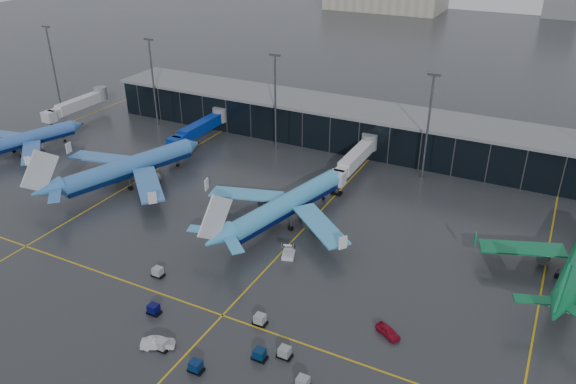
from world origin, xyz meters
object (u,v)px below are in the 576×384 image
at_px(service_van_red, 388,331).
at_px(service_van_white, 158,343).
at_px(airliner_klm_west, 20,132).
at_px(mobile_airstair, 289,253).
at_px(airliner_arkefly, 128,156).
at_px(airliner_klm_near, 287,193).
at_px(baggage_carts, 219,335).

distance_m(service_van_red, service_van_white, 34.71).
xyz_separation_m(airliner_klm_west, service_van_red, (107.81, -24.21, -5.10)).
height_order(airliner_klm_west, mobile_airstair, airliner_klm_west).
xyz_separation_m(airliner_arkefly, mobile_airstair, (47.16, -10.89, -6.09)).
bearing_deg(service_van_white, airliner_klm_near, -28.61).
height_order(mobile_airstair, service_van_red, mobile_airstair).
bearing_deg(baggage_carts, service_van_white, -141.84).
height_order(airliner_klm_near, service_van_red, airliner_klm_near).
bearing_deg(mobile_airstair, service_van_red, -45.93).
xyz_separation_m(airliner_klm_west, airliner_klm_near, (78.30, -0.53, 0.76)).
bearing_deg(service_van_red, airliner_arkefly, 101.65).
bearing_deg(baggage_carts, service_van_red, 29.09).
height_order(mobile_airstair, service_van_white, mobile_airstair).
xyz_separation_m(airliner_klm_near, service_van_red, (29.51, -23.68, -5.86)).
height_order(airliner_arkefly, baggage_carts, airliner_arkefly).
height_order(airliner_klm_west, airliner_arkefly, airliner_arkefly).
height_order(airliner_arkefly, service_van_white, airliner_arkefly).
distance_m(airliner_klm_west, service_van_white, 89.06).
bearing_deg(mobile_airstair, airliner_klm_near, 100.61).
bearing_deg(service_van_white, service_van_red, -87.02).
relative_size(airliner_arkefly, service_van_white, 8.95).
xyz_separation_m(airliner_arkefly, service_van_white, (40.84, -41.32, -6.04)).
relative_size(airliner_klm_west, airliner_klm_near, 0.89).
xyz_separation_m(mobile_airstair, service_van_red, (23.29, -12.32, -0.03)).
relative_size(baggage_carts, mobile_airstair, 9.73).
bearing_deg(service_van_red, airliner_klm_west, 107.23).
distance_m(airliner_arkefly, airliner_klm_near, 40.95).
height_order(airliner_klm_west, baggage_carts, airliner_klm_west).
relative_size(airliner_arkefly, mobile_airstair, 11.99).
xyz_separation_m(baggage_carts, mobile_airstair, (-0.84, 24.81, 0.01)).
distance_m(baggage_carts, service_van_red, 25.70).
height_order(baggage_carts, service_van_red, baggage_carts).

